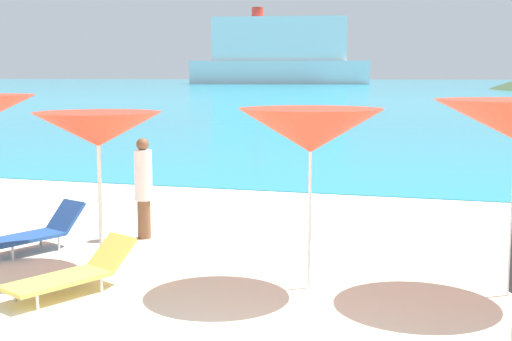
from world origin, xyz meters
The scene contains 8 objects.
ground_plane centered at (0.00, 10.00, -0.15)m, with size 50.00×100.00×0.30m, color beige.
ocean_water centered at (0.00, 230.41, 0.01)m, with size 650.00×440.00×0.02m, color teal.
umbrella_3 centered at (-2.77, 3.49, 1.93)m, with size 1.76×1.76×2.16m.
umbrella_4 centered at (0.19, 3.40, 1.99)m, with size 1.88×1.88×2.26m.
lounge_chair_2 centered at (-4.18, 4.09, 0.31)m, with size 1.09×1.61×0.69m.
lounge_chair_3 centered at (-2.55, 2.37, 0.26)m, with size 1.19×1.75×0.60m.
beachgoer_0 centered at (-2.99, 5.30, 0.89)m, with size 0.29×0.29×1.65m.
cruise_ship centered at (-52.86, 205.64, 9.00)m, with size 55.37×19.23×23.19m.
Camera 1 is at (1.98, -5.00, 2.66)m, focal length 49.29 mm.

